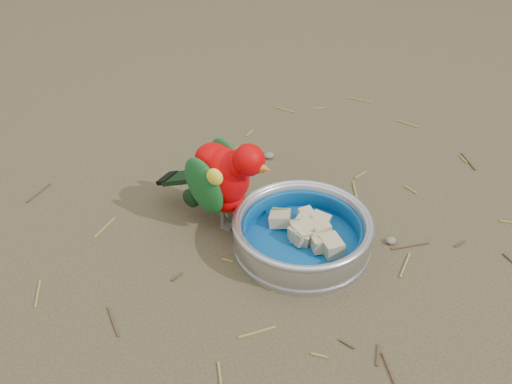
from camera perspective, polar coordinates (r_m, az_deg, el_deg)
ground at (r=0.99m, az=6.57°, el=-5.60°), size 60.00×60.00×0.00m
food_bowl at (r=0.98m, az=4.57°, el=-5.19°), size 0.23×0.23×0.02m
bowl_wall at (r=0.96m, az=4.66°, el=-3.86°), size 0.23×0.23×0.04m
fruit_wedges at (r=0.97m, az=4.64°, el=-4.17°), size 0.14×0.14×0.03m
lory_parrot at (r=0.99m, az=-3.29°, el=0.89°), size 0.18×0.23×0.17m
ground_debris at (r=1.01m, az=5.89°, el=-4.30°), size 0.90×0.80×0.01m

